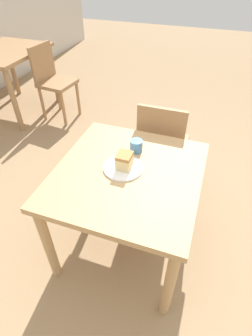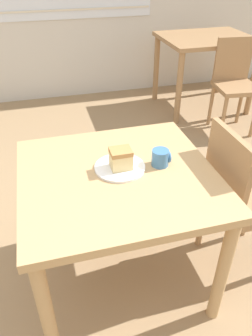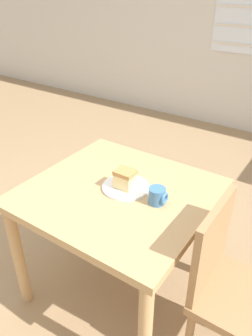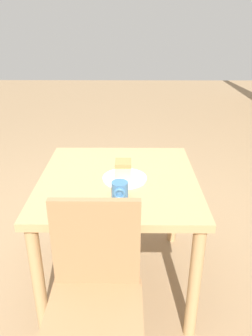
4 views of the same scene
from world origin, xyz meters
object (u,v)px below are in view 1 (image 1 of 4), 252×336
object	(u,v)px
dining_table_far	(7,61)
cake_slice	(124,161)
dining_table_near	(128,185)
chair_near_window	(162,145)
coffee_mug	(136,146)
chair_far_corner	(53,79)
plate	(123,168)

from	to	relation	value
dining_table_far	cake_slice	world-z (taller)	cake_slice
dining_table_near	cake_slice	bearing A→B (deg)	51.67
chair_near_window	cake_slice	world-z (taller)	chair_near_window
dining_table_far	chair_near_window	size ratio (longest dim) A/B	1.08
cake_slice	coffee_mug	bearing A→B (deg)	-3.98
chair_far_corner	cake_slice	bearing A→B (deg)	-129.67
chair_near_window	dining_table_near	bearing A→B (deg)	83.41
chair_far_corner	cake_slice	xyz separation A→B (m)	(-1.48, -1.43, 0.28)
dining_table_near	chair_far_corner	xyz separation A→B (m)	(1.51, 1.46, -0.11)
dining_table_far	cake_slice	bearing A→B (deg)	-125.81
chair_far_corner	plate	distance (m)	2.07
cake_slice	coffee_mug	distance (m)	0.19
dining_table_near	chair_near_window	world-z (taller)	chair_near_window
chair_far_corner	dining_table_far	bearing A→B (deg)	100.09
chair_far_corner	plate	xyz separation A→B (m)	(-1.49, -1.42, 0.22)
dining_table_near	chair_near_window	distance (m)	0.64
dining_table_far	chair_far_corner	bearing A→B (deg)	-86.25
plate	cake_slice	world-z (taller)	cake_slice
chair_far_corner	chair_near_window	bearing A→B (deg)	-113.42
plate	dining_table_far	bearing A→B (deg)	54.03
chair_near_window	chair_far_corner	xyz separation A→B (m)	(0.88, 1.53, 0.00)
chair_far_corner	coffee_mug	distance (m)	1.96
coffee_mug	cake_slice	bearing A→B (deg)	176.02
dining_table_near	plate	world-z (taller)	plate
coffee_mug	chair_far_corner	bearing A→B (deg)	48.17
chair_near_window	plate	distance (m)	0.66
plate	coffee_mug	distance (m)	0.20
chair_near_window	cake_slice	size ratio (longest dim) A/B	8.96
cake_slice	coffee_mug	size ratio (longest dim) A/B	1.11
coffee_mug	plate	bearing A→B (deg)	173.87
dining_table_far	plate	bearing A→B (deg)	-125.97
dining_table_far	plate	world-z (taller)	dining_table_far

